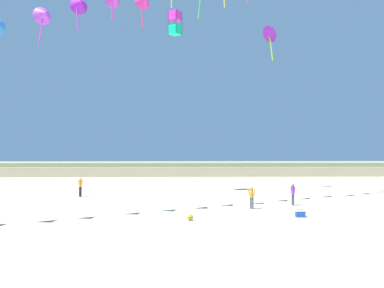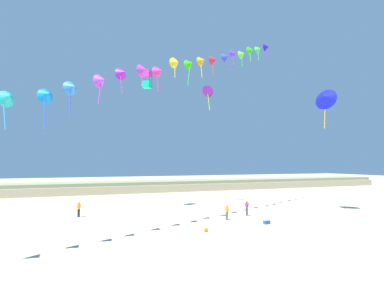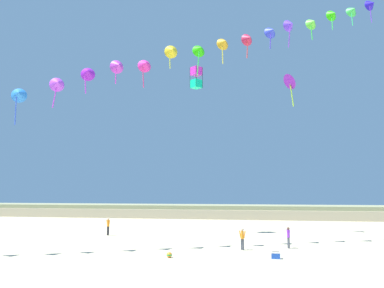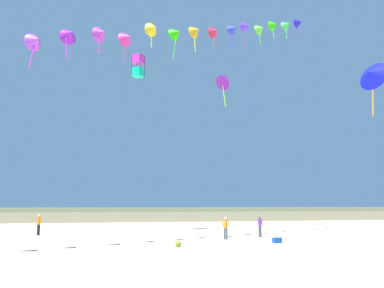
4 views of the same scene
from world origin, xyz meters
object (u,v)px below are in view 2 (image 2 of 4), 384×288
(large_kite_mid_trail, at_px, (209,91))
(beach_cooler, at_px, (267,222))
(person_near_left, at_px, (247,207))
(beach_ball, at_px, (206,229))
(person_mid_center, at_px, (227,211))
(large_kite_high_solo, at_px, (325,98))
(person_near_right, at_px, (79,208))
(large_kite_low_lead, at_px, (147,79))

(large_kite_mid_trail, bearing_deg, beach_cooler, -96.94)
(person_near_left, bearing_deg, beach_ball, -141.99)
(person_mid_center, height_order, large_kite_mid_trail, large_kite_mid_trail)
(person_near_left, height_order, large_kite_high_solo, large_kite_high_solo)
(person_near_right, xyz_separation_m, large_kite_low_lead, (8.38, 3.34, 15.64))
(person_near_left, distance_m, large_kite_mid_trail, 19.88)
(beach_ball, bearing_deg, person_near_left, 38.01)
(large_kite_low_lead, relative_size, beach_cooler, 4.01)
(person_mid_center, distance_m, beach_cooler, 4.34)
(large_kite_mid_trail, bearing_deg, person_near_left, -95.29)
(large_kite_high_solo, relative_size, beach_ball, 14.13)
(large_kite_low_lead, xyz_separation_m, large_kite_mid_trail, (10.17, 2.94, -0.12))
(person_near_right, xyz_separation_m, large_kite_mid_trail, (18.55, 6.28, 15.53))
(large_kite_high_solo, bearing_deg, person_near_right, 164.21)
(beach_cooler, bearing_deg, large_kite_mid_trail, 83.06)
(person_mid_center, bearing_deg, person_near_left, 26.18)
(beach_cooler, relative_size, beach_ball, 1.59)
(person_mid_center, bearing_deg, large_kite_low_lead, 116.99)
(person_near_right, distance_m, person_mid_center, 15.96)
(large_kite_low_lead, bearing_deg, beach_ball, -85.82)
(person_near_right, distance_m, large_kite_mid_trail, 24.99)
(person_near_left, height_order, beach_cooler, person_near_left)
(beach_cooler, bearing_deg, beach_ball, -172.03)
(person_mid_center, xyz_separation_m, beach_ball, (-4.48, -4.49, -0.76))
(beach_ball, bearing_deg, large_kite_high_solo, 14.08)
(person_mid_center, relative_size, beach_cooler, 2.81)
(person_near_right, relative_size, large_kite_low_lead, 0.75)
(large_kite_mid_trail, xyz_separation_m, beach_cooler, (-2.13, -17.48, -16.31))
(person_near_left, distance_m, beach_ball, 10.05)
(person_near_left, bearing_deg, large_kite_high_solo, -9.85)
(person_near_right, bearing_deg, large_kite_low_lead, 21.72)
(person_near_right, xyz_separation_m, large_kite_high_solo, (27.28, -7.71, 12.64))
(large_kite_mid_trail, distance_m, beach_ball, 26.25)
(large_kite_low_lead, bearing_deg, large_kite_mid_trail, 16.12)
(large_kite_high_solo, height_order, beach_cooler, large_kite_high_solo)
(beach_cooler, bearing_deg, large_kite_high_solo, 17.82)
(person_near_right, xyz_separation_m, person_mid_center, (13.99, -7.68, -0.06))
(person_near_right, relative_size, beach_cooler, 2.99)
(large_kite_mid_trail, bearing_deg, large_kite_high_solo, -58.01)
(beach_cooler, distance_m, beach_ball, 6.98)
(large_kite_low_lead, bearing_deg, person_near_left, -45.95)
(large_kite_high_solo, bearing_deg, beach_cooler, -162.18)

